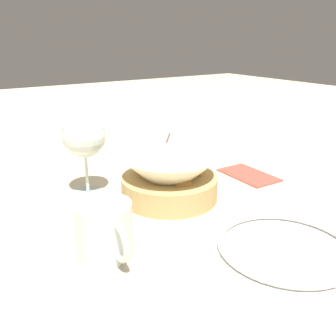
{
  "coord_description": "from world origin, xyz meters",
  "views": [
    {
      "loc": [
        0.62,
        -0.41,
        0.33
      ],
      "look_at": [
        0.01,
        -0.0,
        0.07
      ],
      "focal_mm": 40.0,
      "sensor_mm": 36.0,
      "label": 1
    }
  ],
  "objects_px": {
    "food_basket": "(168,180)",
    "side_plate": "(285,248)",
    "beer_mug": "(105,232)",
    "sauce_cup": "(162,162)",
    "wine_glass": "(84,138)"
  },
  "relations": [
    {
      "from": "side_plate",
      "to": "sauce_cup",
      "type": "bearing_deg",
      "value": 173.63
    },
    {
      "from": "wine_glass",
      "to": "sauce_cup",
      "type": "bearing_deg",
      "value": 99.57
    },
    {
      "from": "food_basket",
      "to": "beer_mug",
      "type": "distance_m",
      "value": 0.24
    },
    {
      "from": "food_basket",
      "to": "sauce_cup",
      "type": "distance_m",
      "value": 0.19
    },
    {
      "from": "sauce_cup",
      "to": "wine_glass",
      "type": "height_order",
      "value": "wine_glass"
    },
    {
      "from": "sauce_cup",
      "to": "wine_glass",
      "type": "bearing_deg",
      "value": -80.43
    },
    {
      "from": "sauce_cup",
      "to": "food_basket",
      "type": "bearing_deg",
      "value": -28.82
    },
    {
      "from": "sauce_cup",
      "to": "wine_glass",
      "type": "xyz_separation_m",
      "value": [
        0.04,
        -0.22,
        0.1
      ]
    },
    {
      "from": "beer_mug",
      "to": "side_plate",
      "type": "relative_size",
      "value": 0.55
    },
    {
      "from": "sauce_cup",
      "to": "beer_mug",
      "type": "relative_size",
      "value": 0.85
    },
    {
      "from": "food_basket",
      "to": "beer_mug",
      "type": "bearing_deg",
      "value": -58.09
    },
    {
      "from": "wine_glass",
      "to": "beer_mug",
      "type": "height_order",
      "value": "wine_glass"
    },
    {
      "from": "beer_mug",
      "to": "wine_glass",
      "type": "bearing_deg",
      "value": 164.01
    },
    {
      "from": "food_basket",
      "to": "side_plate",
      "type": "xyz_separation_m",
      "value": [
        0.28,
        0.04,
        -0.04
      ]
    },
    {
      "from": "wine_glass",
      "to": "side_plate",
      "type": "distance_m",
      "value": 0.45
    }
  ]
}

